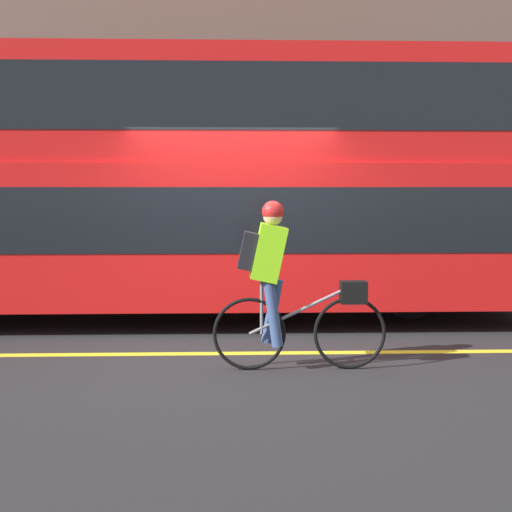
# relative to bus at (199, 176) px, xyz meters

# --- Properties ---
(ground_plane) EXTENTS (80.00, 80.00, 0.00)m
(ground_plane) POSITION_rel_bus_xyz_m (0.45, -1.97, -1.95)
(ground_plane) COLOR #232326
(road_center_line) EXTENTS (50.00, 0.14, 0.01)m
(road_center_line) POSITION_rel_bus_xyz_m (0.45, -2.09, -1.95)
(road_center_line) COLOR yellow
(road_center_line) RESTS_ON ground_plane
(sidewalk_curb) EXTENTS (60.00, 1.92, 0.13)m
(sidewalk_curb) POSITION_rel_bus_xyz_m (0.45, 2.80, -1.89)
(sidewalk_curb) COLOR gray
(sidewalk_curb) RESTS_ON ground_plane
(building_facade) EXTENTS (60.00, 0.30, 8.13)m
(building_facade) POSITION_rel_bus_xyz_m (0.45, 3.91, 2.11)
(building_facade) COLOR brown
(building_facade) RESTS_ON ground_plane
(bus) EXTENTS (9.30, 2.46, 3.51)m
(bus) POSITION_rel_bus_xyz_m (0.00, 0.00, 0.00)
(bus) COLOR black
(bus) RESTS_ON ground_plane
(cyclist_on_bike) EXTENTS (1.71, 0.32, 1.66)m
(cyclist_on_bike) POSITION_rel_bus_xyz_m (0.93, -2.79, -1.06)
(cyclist_on_bike) COLOR black
(cyclist_on_bike) RESTS_ON ground_plane
(trash_bin) EXTENTS (0.49, 0.49, 1.00)m
(trash_bin) POSITION_rel_bus_xyz_m (-1.20, 2.70, -1.32)
(trash_bin) COLOR #515156
(trash_bin) RESTS_ON sidewalk_curb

